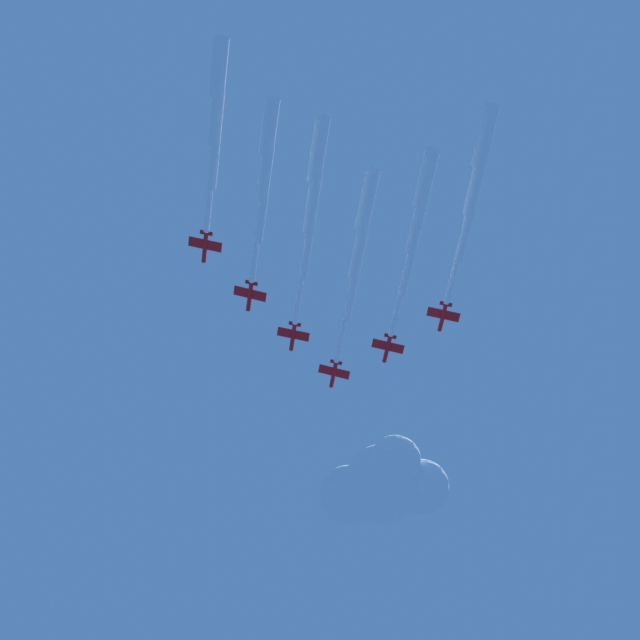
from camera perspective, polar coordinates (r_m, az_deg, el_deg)
jet_lead at (r=246.67m, az=2.22°, el=4.13°), size 16.02×65.64×4.11m
jet_port_inner at (r=239.29m, az=-0.45°, el=6.78°), size 14.89×66.26×4.02m
jet_starboard_inner at (r=243.20m, az=5.48°, el=5.39°), size 15.43×62.08×4.04m
jet_port_mid at (r=235.70m, az=-3.16°, el=8.32°), size 14.27×58.03×4.14m
jet_starboard_mid at (r=241.17m, az=8.75°, el=7.54°), size 14.38×63.11×4.08m
jet_port_outer at (r=233.34m, az=-5.93°, el=11.40°), size 14.11×58.10×4.02m
cloud_puff at (r=283.04m, az=3.65°, el=-9.22°), size 36.27×26.35×22.59m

